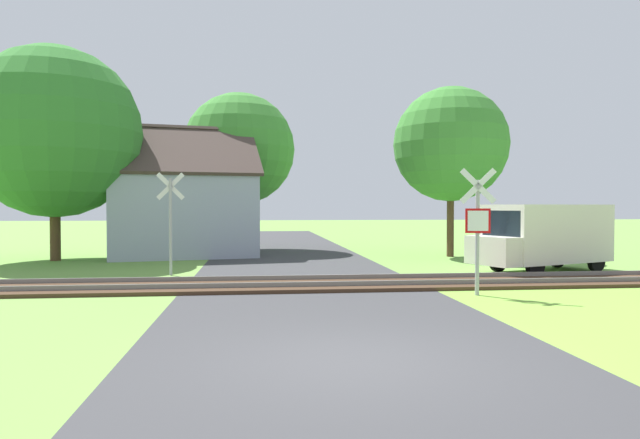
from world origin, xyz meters
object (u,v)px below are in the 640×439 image
mail_truck (544,235)px  crossing_sign_far (171,216)px  tree_left (54,132)px  tree_center (239,149)px  stop_sign_near (478,224)px  tree_right (451,145)px  house (182,211)px

mail_truck → crossing_sign_far: bearing=66.8°
tree_left → tree_center: bearing=34.0°
stop_sign_near → mail_truck: stop_sign_near is taller
tree_left → tree_right: bearing=0.1°
house → crossing_sign_far: bearing=-96.2°
stop_sign_near → crossing_sign_far: (-8.06, 4.99, 0.13)m
house → tree_right: 12.20m
stop_sign_near → house: house is taller
tree_right → tree_center: bearing=152.4°
crossing_sign_far → tree_center: 10.93m
tree_right → crossing_sign_far: bearing=-153.5°
mail_truck → tree_left: bearing=50.2°
stop_sign_near → tree_center: (-6.21, 15.29, 3.27)m
house → tree_right: bearing=-21.1°
tree_center → tree_right: size_ratio=1.07×
stop_sign_near → tree_right: (2.99, 10.49, 3.09)m
house → tree_center: (2.46, 2.68, 3.05)m
mail_truck → stop_sign_near: bearing=116.8°
tree_center → mail_truck: bearing=-46.1°
stop_sign_near → crossing_sign_far: size_ratio=0.96×
tree_center → tree_left: 8.65m
tree_left → mail_truck: bearing=-18.7°
tree_center → mail_truck: size_ratio=1.49×
house → tree_center: tree_center is taller
tree_left → crossing_sign_far: bearing=-45.8°
crossing_sign_far → tree_left: tree_left is taller
crossing_sign_far → mail_truck: crossing_sign_far is taller
tree_left → mail_truck: size_ratio=1.63×
crossing_sign_far → tree_left: size_ratio=0.38×
tree_right → mail_truck: (1.12, -5.94, -3.61)m
crossing_sign_far → mail_truck: (12.17, -0.44, -0.64)m
crossing_sign_far → mail_truck: size_ratio=0.62×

